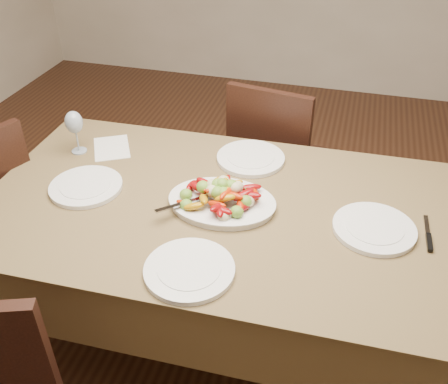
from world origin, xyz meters
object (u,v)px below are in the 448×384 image
(chair_far, at_px, (278,160))
(plate_left, at_px, (86,187))
(plate_near, at_px, (189,270))
(dining_table, at_px, (224,278))
(serving_platter, at_px, (222,204))
(plate_right, at_px, (374,229))
(plate_far, at_px, (251,158))
(wine_glass, at_px, (76,131))

(chair_far, xyz_separation_m, plate_left, (-0.62, -0.87, 0.29))
(chair_far, xyz_separation_m, plate_near, (-0.08, -1.20, 0.29))
(chair_far, relative_size, plate_left, 3.35)
(dining_table, height_order, plate_left, plate_left)
(serving_platter, relative_size, plate_right, 1.36)
(plate_far, relative_size, plate_near, 1.00)
(serving_platter, relative_size, wine_glass, 1.91)
(serving_platter, xyz_separation_m, plate_right, (0.55, 0.00, -0.00))
(plate_left, height_order, wine_glass, wine_glass)
(serving_platter, bearing_deg, plate_right, 0.43)
(chair_far, xyz_separation_m, plate_right, (0.48, -0.84, 0.29))
(plate_right, relative_size, wine_glass, 1.41)
(dining_table, xyz_separation_m, chair_far, (0.07, 0.83, 0.10))
(dining_table, xyz_separation_m, plate_near, (-0.01, -0.37, 0.39))
(serving_platter, relative_size, plate_near, 1.35)
(dining_table, distance_m, wine_glass, 0.89)
(dining_table, height_order, wine_glass, wine_glass)
(serving_platter, bearing_deg, plate_left, -176.68)
(serving_platter, distance_m, wine_glass, 0.75)
(plate_left, distance_m, plate_near, 0.63)
(chair_far, distance_m, plate_far, 0.58)
(dining_table, xyz_separation_m, wine_glass, (-0.72, 0.21, 0.48))
(plate_right, bearing_deg, plate_far, 146.70)
(serving_platter, relative_size, plate_left, 1.38)
(plate_left, bearing_deg, plate_far, 33.33)
(chair_far, distance_m, plate_left, 1.11)
(wine_glass, bearing_deg, plate_right, -9.59)
(plate_far, xyz_separation_m, wine_glass, (-0.74, -0.13, 0.09))
(dining_table, height_order, plate_far, plate_far)
(chair_far, relative_size, plate_far, 3.28)
(dining_table, bearing_deg, plate_near, -91.91)
(plate_near, height_order, wine_glass, wine_glass)
(plate_right, bearing_deg, serving_platter, -179.57)
(serving_platter, bearing_deg, wine_glass, 162.98)
(plate_right, xyz_separation_m, plate_near, (-0.56, -0.37, 0.00))
(dining_table, bearing_deg, plate_right, -0.21)
(dining_table, distance_m, serving_platter, 0.39)
(wine_glass, bearing_deg, dining_table, -16.43)
(dining_table, bearing_deg, plate_far, 85.96)
(plate_right, distance_m, wine_glass, 1.29)
(plate_left, relative_size, wine_glass, 1.39)
(plate_right, relative_size, plate_far, 1.00)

